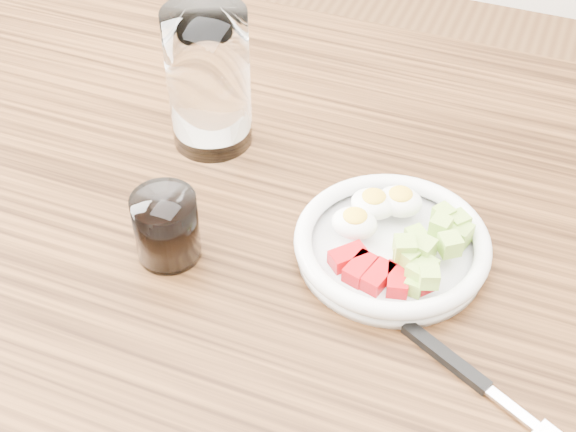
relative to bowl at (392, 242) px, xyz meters
name	(u,v)px	position (x,y,z in m)	size (l,w,h in m)	color
dining_table	(293,310)	(-0.10, -0.03, -0.12)	(1.50, 0.90, 0.77)	brown
bowl	(392,242)	(0.00, 0.00, 0.00)	(0.19, 0.19, 0.05)	white
fork	(469,375)	(0.10, -0.12, -0.01)	(0.18, 0.10, 0.01)	black
water_glass	(209,80)	(-0.25, 0.10, 0.06)	(0.09, 0.09, 0.16)	white
coffee_glass	(166,227)	(-0.21, -0.08, 0.02)	(0.06, 0.06, 0.07)	white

